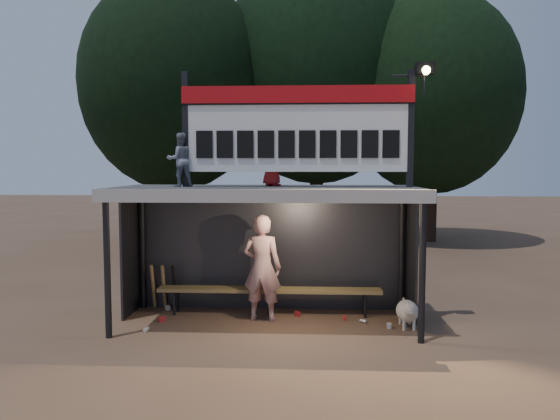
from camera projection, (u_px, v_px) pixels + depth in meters
The scene contains 13 objects.
ground at pixel (267, 323), 9.25m from camera, with size 80.00×80.00×0.00m, color brown.
player at pixel (262, 268), 9.39m from camera, with size 0.67×0.44×1.84m, color silver.
child_a at pixel (180, 160), 9.04m from camera, with size 0.43×0.34×0.89m, color gray.
child_b at pixel (272, 161), 9.27m from camera, with size 0.42×0.27×0.86m, color maroon.
dugout_shelter at pixel (268, 214), 9.35m from camera, with size 5.10×2.08×2.32m.
scoreboard_assembly at pixel (300, 126), 8.95m from camera, with size 4.10×0.27×1.99m.
bench at pixel (269, 291), 9.77m from camera, with size 4.00×0.35×0.48m.
tree_left at pixel (174, 84), 18.97m from camera, with size 6.46×6.46×9.27m.
tree_mid at pixel (317, 71), 20.15m from camera, with size 7.22×7.22×10.36m.
tree_right at pixel (432, 94), 19.03m from camera, with size 6.08×6.08×8.72m.
dog at pixel (408, 311), 8.97m from camera, with size 0.36×0.81×0.49m.
bats at pixel (164, 286), 10.14m from camera, with size 0.47×0.33×0.84m.
litter at pixel (266, 319), 9.39m from camera, with size 4.03×1.46×0.08m.
Camera 1 is at (0.69, -9.05, 2.66)m, focal length 35.00 mm.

